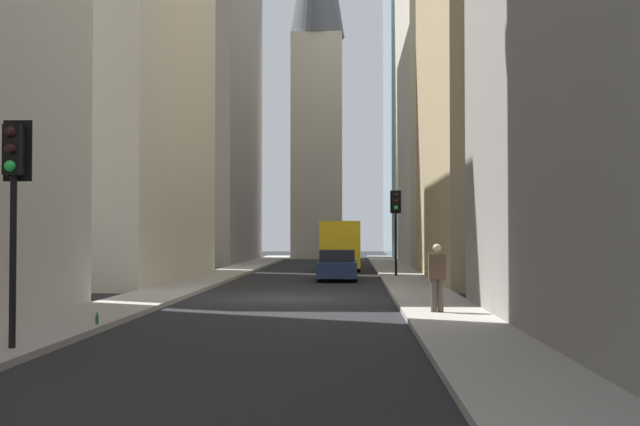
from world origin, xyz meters
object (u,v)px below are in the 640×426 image
at_px(delivery_truck, 341,245).
at_px(discarded_bottle, 97,319).
at_px(traffic_light_foreground, 14,179).
at_px(sedan_navy, 338,266).
at_px(traffic_light_midblock, 396,213).
at_px(pedestrian, 437,275).

bearing_deg(delivery_truck, discarded_bottle, 170.08).
xyz_separation_m(delivery_truck, traffic_light_foreground, (-32.20, 5.32, 1.66)).
height_order(delivery_truck, sedan_navy, delivery_truck).
bearing_deg(traffic_light_foreground, discarded_bottle, -5.06).
height_order(sedan_navy, traffic_light_foreground, traffic_light_foreground).
relative_size(delivery_truck, traffic_light_midblock, 1.58).
bearing_deg(traffic_light_foreground, sedan_navy, -13.28).
height_order(delivery_truck, pedestrian, delivery_truck).
bearing_deg(delivery_truck, traffic_light_midblock, -161.13).
bearing_deg(traffic_light_foreground, delivery_truck, -9.37).
xyz_separation_m(traffic_light_foreground, pedestrian, (6.69, -8.18, -2.02)).
bearing_deg(traffic_light_midblock, pedestrian, -179.70).
bearing_deg(pedestrian, sedan_navy, 10.25).
bearing_deg(sedan_navy, pedestrian, -169.75).
xyz_separation_m(traffic_light_foreground, discarded_bottle, (3.63, -0.32, -2.87)).
height_order(delivery_truck, traffic_light_foreground, traffic_light_foreground).
height_order(pedestrian, discarded_bottle, pedestrian).
xyz_separation_m(traffic_light_foreground, traffic_light_midblock, (24.09, -8.09, 0.02)).
bearing_deg(traffic_light_midblock, sedan_navy, 119.57).
distance_m(pedestrian, discarded_bottle, 8.47).
bearing_deg(pedestrian, traffic_light_midblock, 0.30).
bearing_deg(pedestrian, traffic_light_foreground, 129.27).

